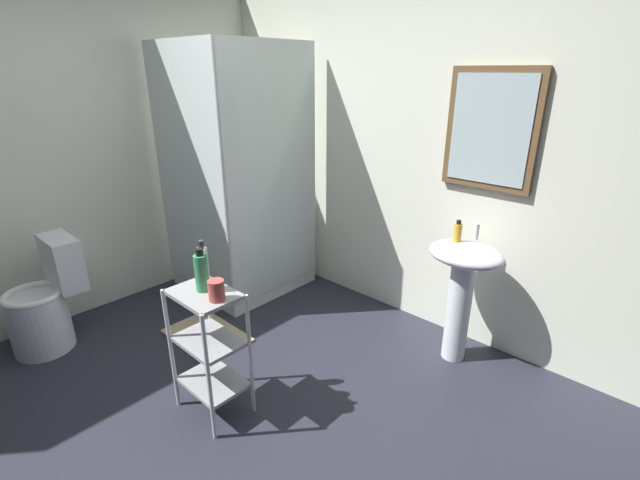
% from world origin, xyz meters
% --- Properties ---
extents(ground_plane, '(4.20, 4.20, 0.02)m').
position_xyz_m(ground_plane, '(0.00, 0.00, -0.01)').
color(ground_plane, '#272734').
extents(wall_back, '(4.20, 0.14, 2.50)m').
position_xyz_m(wall_back, '(0.01, 1.85, 1.25)').
color(wall_back, white).
rests_on(wall_back, ground_plane).
extents(wall_left, '(0.10, 4.20, 2.50)m').
position_xyz_m(wall_left, '(-1.85, 0.00, 1.25)').
color(wall_left, white).
rests_on(wall_left, ground_plane).
extents(shower_stall, '(0.92, 0.92, 2.00)m').
position_xyz_m(shower_stall, '(-1.19, 1.17, 0.46)').
color(shower_stall, white).
rests_on(shower_stall, ground_plane).
extents(pedestal_sink, '(0.46, 0.37, 0.81)m').
position_xyz_m(pedestal_sink, '(0.63, 1.52, 0.58)').
color(pedestal_sink, white).
rests_on(pedestal_sink, ground_plane).
extents(sink_faucet, '(0.03, 0.03, 0.10)m').
position_xyz_m(sink_faucet, '(0.63, 1.64, 0.86)').
color(sink_faucet, silver).
rests_on(sink_faucet, pedestal_sink).
extents(toilet, '(0.37, 0.49, 0.76)m').
position_xyz_m(toilet, '(-1.48, -0.25, 0.31)').
color(toilet, white).
rests_on(toilet, ground_plane).
extents(storage_cart, '(0.38, 0.28, 0.74)m').
position_xyz_m(storage_cart, '(-0.14, 0.15, 0.44)').
color(storage_cart, silver).
rests_on(storage_cart, ground_plane).
extents(hand_soap_bottle, '(0.05, 0.05, 0.14)m').
position_xyz_m(hand_soap_bottle, '(0.55, 1.53, 0.87)').
color(hand_soap_bottle, gold).
rests_on(hand_soap_bottle, pedestal_sink).
extents(lotion_bottle_white, '(0.06, 0.06, 0.23)m').
position_xyz_m(lotion_bottle_white, '(-0.25, 0.24, 0.84)').
color(lotion_bottle_white, white).
rests_on(lotion_bottle_white, storage_cart).
extents(body_wash_bottle_green, '(0.07, 0.07, 0.23)m').
position_xyz_m(body_wash_bottle_green, '(-0.16, 0.17, 0.84)').
color(body_wash_bottle_green, '#368D58').
rests_on(body_wash_bottle_green, storage_cart).
extents(rinse_cup, '(0.08, 0.08, 0.11)m').
position_xyz_m(rinse_cup, '(-0.02, 0.16, 0.79)').
color(rinse_cup, '#B24742').
rests_on(rinse_cup, storage_cart).
extents(bath_mat, '(0.60, 0.40, 0.02)m').
position_xyz_m(bath_mat, '(-0.78, 0.52, 0.01)').
color(bath_mat, tan).
rests_on(bath_mat, ground_plane).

